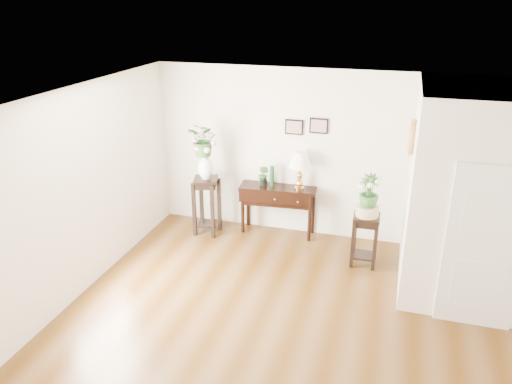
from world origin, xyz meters
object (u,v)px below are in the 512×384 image
at_px(table_lamp, 300,169).
at_px(plant_stand_a, 207,206).
at_px(console_table, 278,210).
at_px(plant_stand_b, 365,240).

xyz_separation_m(table_lamp, plant_stand_a, (-1.52, -0.34, -0.70)).
height_order(console_table, plant_stand_b, console_table).
bearing_deg(plant_stand_b, table_lamp, 150.11).
distance_m(console_table, table_lamp, 0.86).
bearing_deg(console_table, plant_stand_b, -28.75).
distance_m(table_lamp, plant_stand_a, 1.71).
height_order(plant_stand_a, plant_stand_b, plant_stand_a).
bearing_deg(plant_stand_b, console_table, 156.30).
bearing_deg(plant_stand_a, table_lamp, 12.60).
height_order(console_table, table_lamp, table_lamp).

